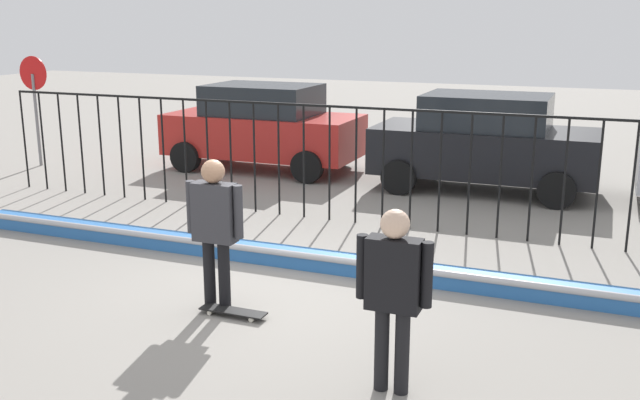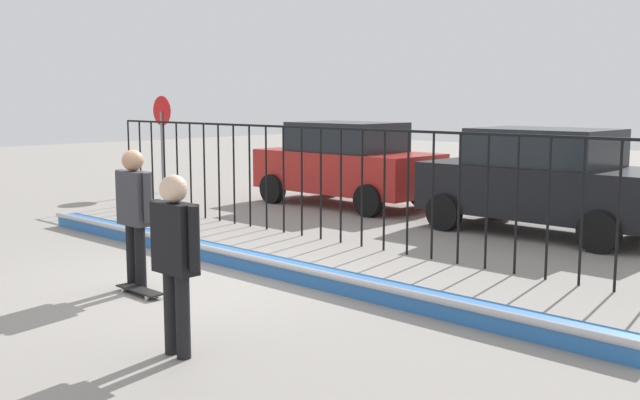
{
  "view_description": "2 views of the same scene",
  "coord_description": "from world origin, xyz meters",
  "px_view_note": "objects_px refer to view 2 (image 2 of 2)",
  "views": [
    {
      "loc": [
        3.8,
        -7.51,
        3.34
      ],
      "look_at": [
        0.14,
        1.58,
        0.86
      ],
      "focal_mm": 40.56,
      "sensor_mm": 36.0,
      "label": 1
    },
    {
      "loc": [
        7.79,
        -5.61,
        2.42
      ],
      "look_at": [
        0.5,
        2.0,
        0.97
      ],
      "focal_mm": 41.43,
      "sensor_mm": 36.0,
      "label": 2
    }
  ],
  "objects_px": {
    "camera_operator": "(175,249)",
    "skateboarder": "(134,206)",
    "parked_car_black": "(543,180)",
    "skateboard": "(140,290)",
    "parked_car_red": "(347,163)",
    "stop_sign": "(162,130)"
  },
  "relations": [
    {
      "from": "skateboard",
      "to": "stop_sign",
      "type": "distance_m",
      "value": 10.44
    },
    {
      "from": "camera_operator",
      "to": "parked_car_black",
      "type": "distance_m",
      "value": 8.37
    },
    {
      "from": "skateboarder",
      "to": "skateboard",
      "type": "bearing_deg",
      "value": -30.25
    },
    {
      "from": "parked_car_black",
      "to": "parked_car_red",
      "type": "bearing_deg",
      "value": 177.11
    },
    {
      "from": "camera_operator",
      "to": "skateboarder",
      "type": "bearing_deg",
      "value": 36.91
    },
    {
      "from": "skateboarder",
      "to": "skateboard",
      "type": "distance_m",
      "value": 1.06
    },
    {
      "from": "skateboarder",
      "to": "parked_car_black",
      "type": "xyz_separation_m",
      "value": [
        1.88,
        7.24,
        -0.1
      ]
    },
    {
      "from": "skateboard",
      "to": "parked_car_red",
      "type": "relative_size",
      "value": 0.19
    },
    {
      "from": "camera_operator",
      "to": "stop_sign",
      "type": "xyz_separation_m",
      "value": [
        -10.52,
        7.04,
        0.58
      ]
    },
    {
      "from": "skateboard",
      "to": "camera_operator",
      "type": "height_order",
      "value": "camera_operator"
    },
    {
      "from": "skateboarder",
      "to": "stop_sign",
      "type": "xyz_separation_m",
      "value": [
        -8.07,
        5.93,
        0.54
      ]
    },
    {
      "from": "skateboard",
      "to": "camera_operator",
      "type": "distance_m",
      "value": 2.57
    },
    {
      "from": "skateboarder",
      "to": "camera_operator",
      "type": "xyz_separation_m",
      "value": [
        2.45,
        -1.11,
        -0.04
      ]
    },
    {
      "from": "camera_operator",
      "to": "parked_car_black",
      "type": "xyz_separation_m",
      "value": [
        -0.57,
        8.35,
        -0.07
      ]
    },
    {
      "from": "skateboarder",
      "to": "parked_car_red",
      "type": "distance_m",
      "value": 8.1
    },
    {
      "from": "skateboarder",
      "to": "stop_sign",
      "type": "height_order",
      "value": "stop_sign"
    },
    {
      "from": "parked_car_red",
      "to": "parked_car_black",
      "type": "xyz_separation_m",
      "value": [
        4.96,
        -0.25,
        0.0
      ]
    },
    {
      "from": "skateboard",
      "to": "skateboarder",
      "type": "bearing_deg",
      "value": 145.06
    },
    {
      "from": "stop_sign",
      "to": "parked_car_red",
      "type": "bearing_deg",
      "value": 17.37
    },
    {
      "from": "camera_operator",
      "to": "stop_sign",
      "type": "bearing_deg",
      "value": 27.5
    },
    {
      "from": "skateboarder",
      "to": "skateboard",
      "type": "relative_size",
      "value": 2.24
    },
    {
      "from": "stop_sign",
      "to": "camera_operator",
      "type": "bearing_deg",
      "value": -33.78
    }
  ]
}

